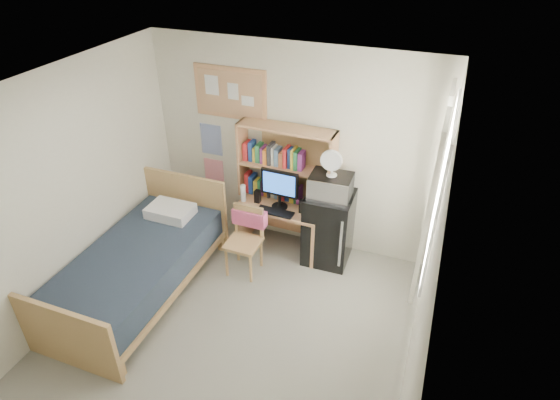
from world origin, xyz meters
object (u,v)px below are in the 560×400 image
at_px(bulletin_board, 230,93).
at_px(desk_fan, 332,164).
at_px(monitor, 280,190).
at_px(desk, 281,226).
at_px(speaker_left, 258,196).
at_px(microwave, 331,186).
at_px(speaker_right, 302,206).
at_px(bed, 139,272).
at_px(mini_fridge, 328,227).
at_px(desk_chair, 243,243).

height_order(bulletin_board, desk_fan, bulletin_board).
xyz_separation_m(bulletin_board, monitor, (0.76, -0.34, -1.00)).
relative_size(bulletin_board, desk, 0.88).
height_order(speaker_left, microwave, microwave).
bearing_deg(speaker_right, bed, -137.48).
distance_m(mini_fridge, monitor, 0.77).
bearing_deg(mini_fridge, speaker_left, -177.91).
distance_m(desk, mini_fridge, 0.63).
relative_size(bulletin_board, speaker_right, 5.51).
distance_m(bulletin_board, mini_fridge, 2.03).
distance_m(desk_chair, desk_fan, 1.41).
xyz_separation_m(bed, speaker_left, (0.92, 1.32, 0.45)).
relative_size(speaker_left, speaker_right, 0.98).
bearing_deg(monitor, microwave, 6.09).
bearing_deg(desk_chair, speaker_right, 44.13).
xyz_separation_m(desk, monitor, (-0.00, -0.06, 0.58)).
relative_size(bed, speaker_left, 13.01).
distance_m(desk, speaker_right, 0.52).
xyz_separation_m(desk, microwave, (0.62, -0.02, 0.74)).
height_order(desk, monitor, monitor).
bearing_deg(desk_chair, speaker_left, 94.84).
relative_size(desk, speaker_left, 6.34).
height_order(bulletin_board, desk_chair, bulletin_board).
relative_size(desk, speaker_right, 6.24).
bearing_deg(microwave, desk_chair, -147.48).
relative_size(microwave, desk_fan, 1.57).
bearing_deg(speaker_left, microwave, 4.11).
relative_size(desk_chair, bed, 0.39).
height_order(mini_fridge, desk_fan, desk_fan).
bearing_deg(desk_chair, microwave, 34.21).
distance_m(bulletin_board, microwave, 1.65).
height_order(bed, microwave, microwave).
distance_m(monitor, desk_fan, 0.77).
bearing_deg(microwave, desk, 177.29).
distance_m(speaker_left, speaker_right, 0.60).
bearing_deg(microwave, desk_fan, 0.00).
height_order(desk_chair, speaker_right, desk_chair).
distance_m(mini_fridge, microwave, 0.61).
bearing_deg(mini_fridge, monitor, -175.34).
xyz_separation_m(bulletin_board, bed, (-0.45, -1.65, -1.62)).
distance_m(desk, bed, 1.84).
distance_m(bed, microwave, 2.41).
relative_size(desk, mini_fridge, 1.14).
bearing_deg(bed, desk_fan, 36.47).
height_order(speaker_left, speaker_right, speaker_right).
bearing_deg(desk_fan, mini_fridge, 90.00).
distance_m(bulletin_board, desk_fan, 1.52).
bearing_deg(bed, monitor, 47.16).
height_order(speaker_right, microwave, microwave).
bearing_deg(desk, speaker_left, -168.69).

